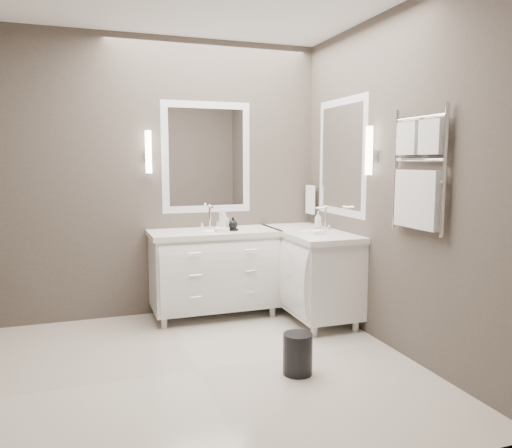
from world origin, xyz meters
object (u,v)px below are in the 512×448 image
object	(u,v)px
vanity_back	(214,267)
vanity_right	(310,268)
waste_bin	(298,354)
towel_ladder	(418,178)

from	to	relation	value
vanity_back	vanity_right	size ratio (longest dim) A/B	1.00
vanity_back	waste_bin	bearing A→B (deg)	-81.71
towel_ladder	vanity_right	bearing A→B (deg)	99.84
vanity_back	waste_bin	world-z (taller)	vanity_back
vanity_back	waste_bin	size ratio (longest dim) A/B	4.19
waste_bin	towel_ladder	bearing A→B (deg)	-7.18
towel_ladder	waste_bin	xyz separation A→B (m)	(-0.88, 0.11, -1.24)
towel_ladder	waste_bin	world-z (taller)	towel_ladder
waste_bin	vanity_right	bearing A→B (deg)	61.18
towel_ladder	waste_bin	bearing A→B (deg)	172.82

